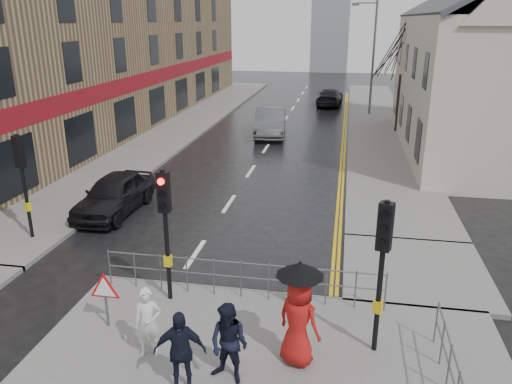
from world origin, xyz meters
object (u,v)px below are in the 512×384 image
at_px(car_parked, 114,194).
at_px(car_mid, 271,122).
at_px(pedestrian_d, 180,352).
at_px(pedestrian_with_umbrella, 299,311).
at_px(pedestrian_b, 229,344).
at_px(pedestrian_a, 148,322).

distance_m(car_parked, car_mid, 14.42).
bearing_deg(pedestrian_d, pedestrian_with_umbrella, 17.97).
bearing_deg(pedestrian_b, pedestrian_a, -177.40).
bearing_deg(pedestrian_a, pedestrian_d, -56.61).
xyz_separation_m(pedestrian_b, pedestrian_d, (-0.84, -0.41, 0.01)).
xyz_separation_m(pedestrian_a, pedestrian_d, (0.99, -0.89, 0.07)).
bearing_deg(car_mid, pedestrian_a, -94.02).
distance_m(pedestrian_a, pedestrian_with_umbrella, 3.12).
xyz_separation_m(pedestrian_with_umbrella, car_mid, (-3.87, 21.47, -0.49)).
relative_size(pedestrian_b, car_mid, 0.33).
relative_size(pedestrian_b, pedestrian_with_umbrella, 0.74).
distance_m(pedestrian_a, pedestrian_b, 1.90).
distance_m(pedestrian_b, pedestrian_d, 0.94).
distance_m(pedestrian_a, pedestrian_d, 1.33).
distance_m(pedestrian_a, car_mid, 21.81).
height_order(pedestrian_b, car_mid, pedestrian_b).
bearing_deg(pedestrian_with_umbrella, pedestrian_b, -147.11).
bearing_deg(pedestrian_a, pedestrian_with_umbrella, -8.79).
relative_size(car_parked, car_mid, 0.84).
height_order(pedestrian_a, car_mid, pedestrian_a).
bearing_deg(pedestrian_d, car_parked, 109.92).
bearing_deg(car_parked, pedestrian_d, -55.87).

